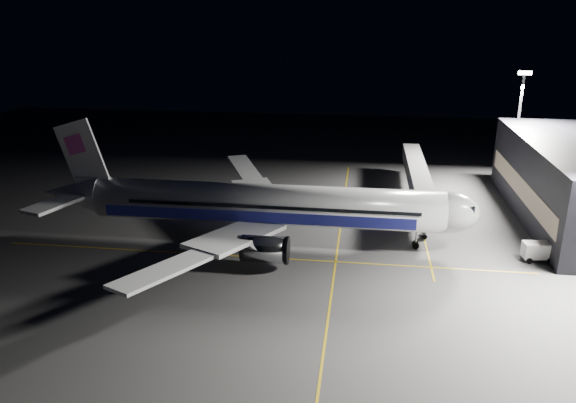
% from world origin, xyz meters
% --- Properties ---
extents(ground, '(200.00, 200.00, 0.00)m').
position_xyz_m(ground, '(0.00, 0.00, 0.00)').
color(ground, '#4C4C4F').
rests_on(ground, ground).
extents(guide_line_main, '(0.25, 80.00, 0.01)m').
position_xyz_m(guide_line_main, '(10.00, 0.00, 0.01)').
color(guide_line_main, gold).
rests_on(guide_line_main, ground).
extents(guide_line_cross, '(70.00, 0.25, 0.01)m').
position_xyz_m(guide_line_cross, '(0.00, -6.00, 0.01)').
color(guide_line_cross, gold).
rests_on(guide_line_cross, ground).
extents(guide_line_side, '(0.25, 40.00, 0.01)m').
position_xyz_m(guide_line_side, '(22.00, 10.00, 0.01)').
color(guide_line_side, gold).
rests_on(guide_line_side, ground).
extents(airliner, '(61.48, 54.22, 16.64)m').
position_xyz_m(airliner, '(-1.08, 0.00, 5.16)').
color(airliner, silver).
rests_on(airliner, ground).
extents(jet_bridge, '(3.60, 34.40, 6.30)m').
position_xyz_m(jet_bridge, '(22.00, 18.06, 4.58)').
color(jet_bridge, '#B2B2B7').
rests_on(jet_bridge, ground).
extents(floodlight_mast_north, '(2.40, 0.68, 20.70)m').
position_xyz_m(floodlight_mast_north, '(40.00, 31.99, 12.37)').
color(floodlight_mast_north, '#59595E').
rests_on(floodlight_mast_north, ground).
extents(service_truck, '(5.01, 2.57, 2.46)m').
position_xyz_m(service_truck, '(36.13, -1.94, 1.32)').
color(service_truck, silver).
rests_on(service_truck, ground).
extents(baggage_tug, '(2.71, 2.28, 1.80)m').
position_xyz_m(baggage_tug, '(-2.53, 19.77, 0.83)').
color(baggage_tug, black).
rests_on(baggage_tug, ground).
extents(safety_cone_a, '(0.42, 0.42, 0.63)m').
position_xyz_m(safety_cone_a, '(0.28, 14.00, 0.32)').
color(safety_cone_a, '#EE4C0A').
rests_on(safety_cone_a, ground).
extents(safety_cone_b, '(0.36, 0.36, 0.54)m').
position_xyz_m(safety_cone_b, '(-4.14, 4.00, 0.27)').
color(safety_cone_b, '#EE4C0A').
rests_on(safety_cone_b, ground).
extents(safety_cone_c, '(0.42, 0.42, 0.63)m').
position_xyz_m(safety_cone_c, '(3.14, 14.00, 0.31)').
color(safety_cone_c, '#EE4C0A').
rests_on(safety_cone_c, ground).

